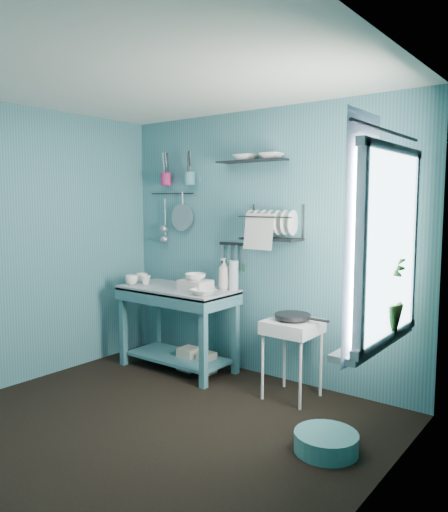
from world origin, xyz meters
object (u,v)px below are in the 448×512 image
Objects in this scene: water_bottle at (234,275)px; dish_rack at (271,222)px; mug_left at (131,280)px; mug_mid at (146,280)px; colander at (182,217)px; mug_right at (142,278)px; wash_tub at (195,285)px; soap_bottle at (224,274)px; potted_plant at (380,295)px; floor_basin at (326,442)px; utensil_cup_magenta at (166,179)px; hotplate_stand at (292,359)px; work_counter at (178,328)px; storage_tin_small at (207,363)px; storage_tin_large at (189,359)px; frying_pan at (293,316)px; utensil_cup_teal at (189,178)px.

dish_rack is (0.38, 0.05, 0.51)m from water_bottle.
mug_mid is at bearing 45.00° from mug_left.
dish_rack and colander have the same top height.
wash_tub is at bearing -1.53° from mug_right.
potted_plant is at bearing -23.06° from soap_bottle.
water_bottle is at bearing 178.95° from dish_rack.
potted_plant is at bearing 11.37° from floor_basin.
mug_mid is 0.77× the size of utensil_cup_magenta.
mug_left is 0.18× the size of hotplate_stand.
mug_right is 1.07m from utensil_cup_magenta.
colander is at bearing 71.75° from mug_mid.
work_counter is 5.78× the size of storage_tin_small.
storage_tin_large is (0.60, 0.05, -0.76)m from mug_right.
water_bottle is 0.66× the size of floor_basin.
colander is (0.25, 0.35, 0.62)m from mug_right.
mug_mid is 0.45× the size of storage_tin_large.
frying_pan is (1.76, 0.05, -0.16)m from mug_right.
hotplate_stand is (1.01, 0.07, -0.53)m from wash_tub.
floor_basin is at bearing -29.00° from soap_bottle.
wash_tub is at bearing -164.25° from dish_rack.
dish_rack is at bearing 153.08° from hotplate_stand.
utensil_cup_magenta is at bearing 175.73° from hotplate_stand.
frying_pan is 0.55× the size of dish_rack.
mug_left reaches higher than hotplate_stand.
storage_tin_large is (-0.15, 0.07, -0.76)m from wash_tub.
mug_left reaches higher than frying_pan.
utensil_cup_teal is at bearing 167.67° from soap_bottle.
utensil_cup_magenta is at bearing 158.17° from floor_basin.
storage_tin_large is (0.21, -0.27, -1.78)m from utensil_cup_teal.
storage_tin_large is (0.48, 0.11, -0.75)m from mug_mid.
colander is at bearing 53.73° from mug_right.
frying_pan reaches higher than floor_basin.
soap_bottle is (0.42, 0.20, 0.56)m from work_counter.
mug_left is 0.74m from wash_tub.
wash_tub reaches higher than hotplate_stand.
dish_rack is 1.08× the size of potted_plant.
utensil_cup_teal reaches higher than dish_rack.
mug_right is 0.56× the size of storage_tin_large.
soap_bottle reaches higher than storage_tin_large.
mug_left is 0.41× the size of frying_pan.
work_counter reaches higher than hotplate_stand.
work_counter is 1.73× the size of hotplate_stand.
floor_basin is (1.48, -0.82, -0.90)m from soap_bottle.
hotplate_stand is 0.99m from storage_tin_small.
frying_pan is at bearing -10.35° from soap_bottle.
soap_bottle is 0.10m from water_bottle.
utensil_cup_magenta is 0.26× the size of potted_plant.
dish_rack is 1.41m from utensil_cup_magenta.
colander is (0.19, 0.03, -0.40)m from utensil_cup_magenta.
mug_right is 1.11m from storage_tin_small.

